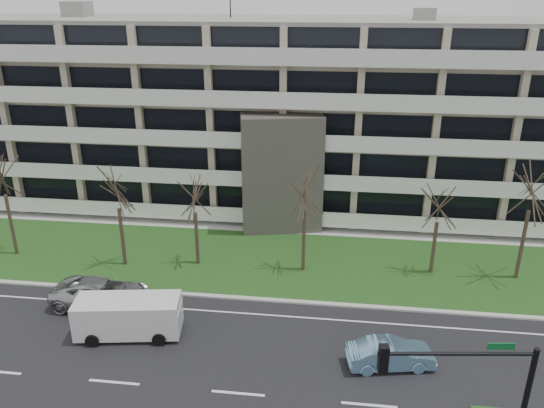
# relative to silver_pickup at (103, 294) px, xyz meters

# --- Properties ---
(ground) EXTENTS (160.00, 160.00, 0.00)m
(ground) POSITION_rel_silver_pickup_xyz_m (9.20, -6.22, -0.82)
(ground) COLOR black
(ground) RESTS_ON ground
(grass_verge) EXTENTS (90.00, 10.00, 0.06)m
(grass_verge) POSITION_rel_silver_pickup_xyz_m (9.20, 6.78, -0.79)
(grass_verge) COLOR #204717
(grass_verge) RESTS_ON ground
(curb) EXTENTS (90.00, 0.35, 0.12)m
(curb) POSITION_rel_silver_pickup_xyz_m (9.20, 1.78, -0.76)
(curb) COLOR #B2B2AD
(curb) RESTS_ON ground
(sidewalk) EXTENTS (90.00, 2.00, 0.08)m
(sidewalk) POSITION_rel_silver_pickup_xyz_m (9.20, 12.28, -0.78)
(sidewalk) COLOR #B2B2AD
(sidewalk) RESTS_ON ground
(lane_edge_line) EXTENTS (90.00, 0.12, 0.01)m
(lane_edge_line) POSITION_rel_silver_pickup_xyz_m (9.20, 0.28, -0.82)
(lane_edge_line) COLOR white
(lane_edge_line) RESTS_ON ground
(apartment_building) EXTENTS (60.50, 15.10, 18.75)m
(apartment_building) POSITION_rel_silver_pickup_xyz_m (9.19, 19.10, 6.79)
(apartment_building) COLOR beige
(apartment_building) RESTS_ON ground
(silver_pickup) EXTENTS (6.03, 2.97, 1.65)m
(silver_pickup) POSITION_rel_silver_pickup_xyz_m (0.00, 0.00, 0.00)
(silver_pickup) COLOR #ACAEB3
(silver_pickup) RESTS_ON ground
(blue_sedan) EXTENTS (4.52, 2.31, 1.42)m
(blue_sedan) POSITION_rel_silver_pickup_xyz_m (16.32, -3.37, -0.11)
(blue_sedan) COLOR #7EB2DB
(blue_sedan) RESTS_ON ground
(white_van) EXTENTS (5.79, 2.91, 2.15)m
(white_van) POSITION_rel_silver_pickup_xyz_m (2.63, -2.43, 0.46)
(white_van) COLOR silver
(white_van) RESTS_ON ground
(traffic_signal) EXTENTS (5.50, 0.99, 6.40)m
(traffic_signal) POSITION_rel_silver_pickup_xyz_m (18.41, -9.91, 3.32)
(traffic_signal) COLOR black
(traffic_signal) RESTS_ON ground
(tree_1) EXTENTS (4.00, 4.00, 8.01)m
(tree_1) POSITION_rel_silver_pickup_xyz_m (-8.90, 5.60, 5.40)
(tree_1) COLOR #382B21
(tree_1) RESTS_ON ground
(tree_2) EXTENTS (3.69, 3.69, 7.39)m
(tree_2) POSITION_rel_silver_pickup_xyz_m (-0.70, 5.06, 4.92)
(tree_2) COLOR #382B21
(tree_2) RESTS_ON ground
(tree_3) EXTENTS (3.38, 3.38, 6.76)m
(tree_3) POSITION_rel_silver_pickup_xyz_m (4.19, 5.80, 4.42)
(tree_3) COLOR #382B21
(tree_3) RESTS_ON ground
(tree_4) EXTENTS (3.84, 3.84, 7.67)m
(tree_4) POSITION_rel_silver_pickup_xyz_m (11.36, 5.80, 5.14)
(tree_4) COLOR #382B21
(tree_4) RESTS_ON ground
(tree_5) EXTENTS (3.26, 3.26, 6.51)m
(tree_5) POSITION_rel_silver_pickup_xyz_m (19.77, 6.49, 4.23)
(tree_5) COLOR #382B21
(tree_5) RESTS_ON ground
(tree_6) EXTENTS (4.24, 4.24, 8.48)m
(tree_6) POSITION_rel_silver_pickup_xyz_m (25.13, 6.45, 5.77)
(tree_6) COLOR #382B21
(tree_6) RESTS_ON ground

